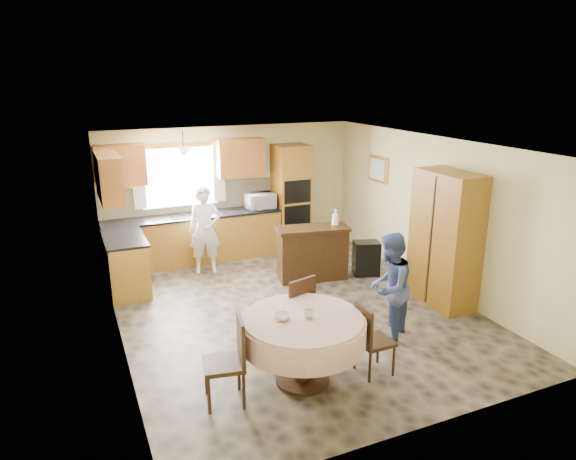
% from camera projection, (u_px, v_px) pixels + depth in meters
% --- Properties ---
extents(floor, '(5.00, 6.00, 0.01)m').
position_uv_depth(floor, '(294.00, 310.00, 7.78)').
color(floor, '#6D614C').
rests_on(floor, ground).
extents(ceiling, '(5.00, 6.00, 0.01)m').
position_uv_depth(ceiling, '(294.00, 145.00, 7.06)').
color(ceiling, white).
rests_on(ceiling, wall_back).
extents(wall_back, '(5.00, 0.02, 2.50)m').
position_uv_depth(wall_back, '(231.00, 190.00, 10.05)').
color(wall_back, '#D5C988').
rests_on(wall_back, floor).
extents(wall_front, '(5.00, 0.02, 2.50)m').
position_uv_depth(wall_front, '(426.00, 317.00, 4.79)').
color(wall_front, '#D5C988').
rests_on(wall_front, floor).
extents(wall_left, '(0.02, 6.00, 2.50)m').
position_uv_depth(wall_left, '(114.00, 254.00, 6.46)').
color(wall_left, '#D5C988').
rests_on(wall_left, floor).
extents(wall_right, '(0.02, 6.00, 2.50)m').
position_uv_depth(wall_right, '(433.00, 213.00, 8.38)').
color(wall_right, '#D5C988').
rests_on(wall_right, floor).
extents(window, '(1.40, 0.03, 1.10)m').
position_uv_depth(window, '(180.00, 177.00, 9.55)').
color(window, white).
rests_on(window, wall_back).
extents(curtain_left, '(0.22, 0.02, 1.15)m').
position_uv_depth(curtain_left, '(138.00, 178.00, 9.20)').
color(curtain_left, white).
rests_on(curtain_left, wall_back).
extents(curtain_right, '(0.22, 0.02, 1.15)m').
position_uv_depth(curtain_right, '(219.00, 172.00, 9.78)').
color(curtain_right, white).
rests_on(curtain_right, wall_back).
extents(base_cab_back, '(3.30, 0.60, 0.88)m').
position_uv_depth(base_cab_back, '(194.00, 239.00, 9.70)').
color(base_cab_back, '#AB7A2D').
rests_on(base_cab_back, floor).
extents(counter_back, '(3.30, 0.64, 0.04)m').
position_uv_depth(counter_back, '(193.00, 216.00, 9.56)').
color(counter_back, black).
rests_on(counter_back, base_cab_back).
extents(base_cab_left, '(0.60, 1.20, 0.88)m').
position_uv_depth(base_cab_left, '(126.00, 265.00, 8.39)').
color(base_cab_left, '#AB7A2D').
rests_on(base_cab_left, floor).
extents(counter_left, '(0.64, 1.20, 0.04)m').
position_uv_depth(counter_left, '(124.00, 238.00, 8.26)').
color(counter_left, black).
rests_on(counter_left, base_cab_left).
extents(backsplash, '(3.30, 0.02, 0.55)m').
position_uv_depth(backsplash, '(189.00, 198.00, 9.74)').
color(backsplash, '#C1AF88').
rests_on(backsplash, wall_back).
extents(wall_cab_left, '(0.85, 0.33, 0.72)m').
position_uv_depth(wall_cab_left, '(120.00, 165.00, 8.93)').
color(wall_cab_left, '#A55A29').
rests_on(wall_cab_left, wall_back).
extents(wall_cab_right, '(0.90, 0.33, 0.72)m').
position_uv_depth(wall_cab_right, '(240.00, 158.00, 9.77)').
color(wall_cab_right, '#A55A29').
rests_on(wall_cab_right, wall_back).
extents(wall_cab_side, '(0.33, 1.20, 0.72)m').
position_uv_depth(wall_cab_side, '(109.00, 177.00, 7.91)').
color(wall_cab_side, '#A55A29').
rests_on(wall_cab_side, wall_left).
extents(oven_tower, '(0.66, 0.62, 2.12)m').
position_uv_depth(oven_tower, '(291.00, 198.00, 10.28)').
color(oven_tower, '#AB7A2D').
rests_on(oven_tower, floor).
extents(oven_upper, '(0.56, 0.01, 0.45)m').
position_uv_depth(oven_upper, '(298.00, 192.00, 9.95)').
color(oven_upper, black).
rests_on(oven_upper, oven_tower).
extents(oven_lower, '(0.56, 0.01, 0.45)m').
position_uv_depth(oven_lower, '(298.00, 216.00, 10.09)').
color(oven_lower, black).
rests_on(oven_lower, oven_tower).
extents(pendant, '(0.36, 0.36, 0.18)m').
position_uv_depth(pendant, '(184.00, 152.00, 8.98)').
color(pendant, beige).
rests_on(pendant, ceiling).
extents(sideboard, '(1.30, 0.72, 0.87)m').
position_uv_depth(sideboard, '(312.00, 255.00, 8.88)').
color(sideboard, '#3E2610').
rests_on(sideboard, floor).
extents(space_heater, '(0.52, 0.43, 0.61)m').
position_uv_depth(space_heater, '(366.00, 258.00, 9.09)').
color(space_heater, black).
rests_on(space_heater, floor).
extents(cupboard, '(0.54, 1.08, 2.07)m').
position_uv_depth(cupboard, '(445.00, 239.00, 7.77)').
color(cupboard, '#AB7A2D').
rests_on(cupboard, floor).
extents(dining_table, '(1.42, 1.42, 0.81)m').
position_uv_depth(dining_table, '(303.00, 332.00, 5.80)').
color(dining_table, '#3E2610').
rests_on(dining_table, floor).
extents(chair_left, '(0.49, 0.49, 0.98)m').
position_uv_depth(chair_left, '(231.00, 356.00, 5.47)').
color(chair_left, '#3E2610').
rests_on(chair_left, floor).
extents(chair_back, '(0.54, 0.54, 1.01)m').
position_uv_depth(chair_back, '(296.00, 309.00, 6.53)').
color(chair_back, '#3E2610').
rests_on(chair_back, floor).
extents(chair_right, '(0.38, 0.38, 0.88)m').
position_uv_depth(chair_right, '(370.00, 337.00, 5.99)').
color(chair_right, '#3E2610').
rests_on(chair_right, floor).
extents(framed_picture, '(0.06, 0.58, 0.48)m').
position_uv_depth(framed_picture, '(378.00, 169.00, 9.65)').
color(framed_picture, gold).
rests_on(framed_picture, wall_right).
extents(microwave, '(0.57, 0.40, 0.30)m').
position_uv_depth(microwave, '(260.00, 201.00, 9.98)').
color(microwave, silver).
rests_on(microwave, counter_back).
extents(person_sink, '(0.65, 0.50, 1.57)m').
position_uv_depth(person_sink, '(205.00, 230.00, 9.08)').
color(person_sink, silver).
rests_on(person_sink, floor).
extents(person_dining, '(0.91, 0.88, 1.48)m').
position_uv_depth(person_dining, '(389.00, 287.00, 6.76)').
color(person_dining, '#3A4A7F').
rests_on(person_dining, floor).
extents(bowl_sideboard, '(0.28, 0.28, 0.06)m').
position_uv_depth(bowl_sideboard, '(295.00, 231.00, 8.62)').
color(bowl_sideboard, '#B2B2B2').
rests_on(bowl_sideboard, sideboard).
extents(bottle_sideboard, '(0.14, 0.14, 0.33)m').
position_uv_depth(bottle_sideboard, '(335.00, 218.00, 8.87)').
color(bottle_sideboard, silver).
rests_on(bottle_sideboard, sideboard).
extents(cup_table, '(0.12, 0.12, 0.09)m').
position_uv_depth(cup_table, '(308.00, 313.00, 5.74)').
color(cup_table, '#B2B2B2').
rests_on(cup_table, dining_table).
extents(bowl_table, '(0.24, 0.24, 0.06)m').
position_uv_depth(bowl_table, '(282.00, 317.00, 5.70)').
color(bowl_table, '#B2B2B2').
rests_on(bowl_table, dining_table).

